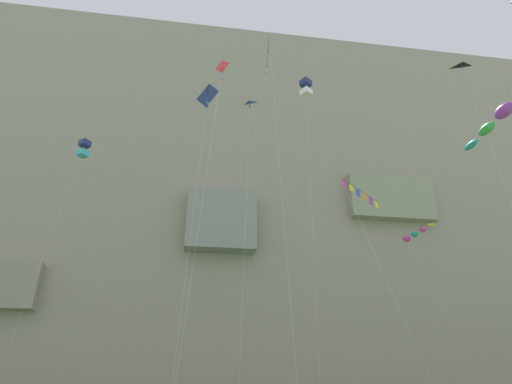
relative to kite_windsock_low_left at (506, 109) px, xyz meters
name	(u,v)px	position (x,y,z in m)	size (l,w,h in m)	color
cliff_face	(217,217)	(-13.79, 48.93, 13.07)	(180.00, 28.01, 60.77)	gray
kite_windsock_low_left	(506,109)	(0.00, 0.00, 0.00)	(2.66, 10.18, 17.88)	green
kite_diamond_far_left	(220,80)	(-15.66, 9.93, 8.80)	(2.61, 3.50, 28.55)	red
kite_box_far_right	(306,88)	(-5.49, 19.95, 17.53)	(2.71, 5.62, 35.94)	navy
kite_banner_high_left	(363,200)	(-4.85, 9.54, -1.47)	(5.23, 4.23, 16.60)	black
kite_delta_front_field	(466,72)	(9.26, 12.68, 15.32)	(2.91, 4.98, 33.61)	black
kite_box_low_center	(84,149)	(-29.29, 23.25, 9.27)	(2.90, 3.95, 27.56)	navy
kite_diamond_mid_center	(207,100)	(-16.64, 14.88, 10.50)	(2.17, 6.22, 29.64)	navy
kite_banner_near_cliff	(268,71)	(-10.78, 14.84, 14.78)	(1.15, 8.35, 34.11)	black
kite_delta_upper_left	(248,118)	(-12.30, 18.54, 11.62)	(1.83, 5.22, 31.10)	blue
kite_windsock_high_right	(414,235)	(9.35, 28.18, 3.48)	(3.68, 6.33, 21.54)	#CC3399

